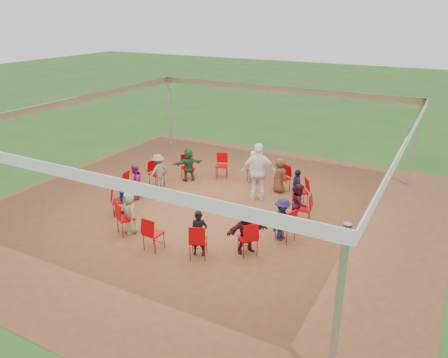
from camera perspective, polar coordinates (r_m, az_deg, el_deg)
The scene contains 32 objects.
ground at distance 13.33m, azimuth -1.52°, elevation -4.05°, with size 80.00×80.00×0.00m, color #265219.
dirt_patch at distance 13.33m, azimuth -1.52°, elevation -4.02°, with size 13.00×13.00×0.00m, color brown.
tent at distance 12.50m, azimuth -1.63°, elevation 5.83°, with size 10.33×10.33×3.00m.
chair_0 at distance 12.55m, azimuth 10.29°, elevation -3.82°, with size 0.42×0.44×0.90m, color #B60003, non-canonical shape.
chair_1 at distance 13.66m, azimuth 9.94°, elevation -1.66°, with size 0.42×0.44×0.90m, color #B60003, non-canonical shape.
chair_2 at distance 14.64m, azimuth 7.62°, elevation 0.07°, with size 0.42×0.44×0.90m, color #B60003, non-canonical shape.
chair_3 at distance 15.34m, azimuth 4.00°, elevation 1.22°, with size 0.42×0.44×0.90m, color #B60003, non-canonical shape.
chair_4 at distance 15.67m, azimuth -0.31°, elevation 1.70°, with size 0.42×0.44×0.90m, color #B60003, non-canonical shape.
chair_5 at distance 15.58m, azimuth -4.75°, elevation 1.51°, with size 0.42×0.44×0.90m, color #B60003, non-canonical shape.
chair_6 at distance 15.08m, azimuth -8.82°, elevation 0.65°, with size 0.42×0.44×0.90m, color #B60003, non-canonical shape.
chair_7 at distance 14.25m, azimuth -11.93°, elevation -0.83°, with size 0.42×0.44×0.90m, color #B60003, non-canonical shape.
chair_8 at distance 13.19m, azimuth -13.45°, elevation -2.80°, with size 0.42×0.44×0.90m, color #B60003, non-canonical shape.
chair_9 at distance 12.09m, azimuth -12.70°, elevation -5.03°, with size 0.42×0.44×0.90m, color #B60003, non-canonical shape.
chair_10 at distance 11.18m, azimuth -9.21°, elevation -7.03°, with size 0.42×0.44×0.90m, color #B60003, non-canonical shape.
chair_11 at distance 10.72m, azimuth -3.36°, elevation -8.09°, with size 0.42×0.44×0.90m, color #B60003, non-canonical shape.
chair_12 at distance 10.85m, azimuth 3.11°, elevation -7.69°, with size 0.42×0.44×0.90m, color #B60003, non-canonical shape.
chair_13 at distance 11.53m, azimuth 8.04°, elevation -6.04°, with size 0.42×0.44×0.90m, color #B60003, non-canonical shape.
person_seated_0 at distance 12.50m, azimuth 9.79°, elevation -3.16°, with size 0.57×0.33×1.17m, color #3F0E1C.
person_seated_1 at distance 13.57m, azimuth 9.50°, elevation -1.14°, with size 0.69×0.35×1.17m, color #1E193B.
person_seated_2 at distance 14.52m, azimuth 7.28°, elevation 0.50°, with size 0.57×0.32×1.17m, color brown.
person_seated_3 at distance 15.19m, azimuth 3.80°, elevation 1.59°, with size 0.43×0.28×1.17m, color beige.
person_seated_4 at distance 15.42m, azimuth -4.65°, elevation 1.87°, with size 1.09×0.41×1.17m, color #26492F.
person_seated_5 at distance 14.94m, azimuth -8.57°, elevation 1.05°, with size 0.76×0.38×1.17m, color slate.
person_seated_6 at distance 14.14m, azimuth -11.55°, elevation -0.35°, with size 0.57×0.33×1.17m, color #981B6B.
person_seated_7 at distance 13.12m, azimuth -12.99°, elevation -2.22°, with size 0.69×0.35×1.17m, color #102C97.
person_seated_8 at distance 12.06m, azimuth -12.22°, elevation -4.30°, with size 0.57×0.32×1.17m, color #9B9263.
person_seated_9 at distance 10.75m, azimuth -3.28°, elevation -7.12°, with size 0.43×0.28×1.17m, color black.
person_seated_10 at distance 10.88m, azimuth 2.88°, elevation -6.75°, with size 1.09×0.41×1.17m, color #3F0E1C.
person_seated_11 at distance 11.53m, azimuth 7.60°, elevation -5.23°, with size 0.76×0.38×1.17m, color #1E193B.
standing_person at distance 13.72m, azimuth 4.53°, elevation 0.92°, with size 1.10×0.56×1.87m, color white.
cable_coil at distance 13.02m, azimuth 2.95°, elevation -4.61°, with size 0.35×0.35×0.03m.
laptop at distance 12.54m, azimuth 9.03°, elevation -3.22°, with size 0.28×0.33×0.20m.
Camera 1 is at (6.03, -10.43, 5.70)m, focal length 35.00 mm.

